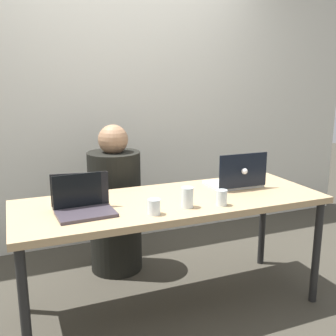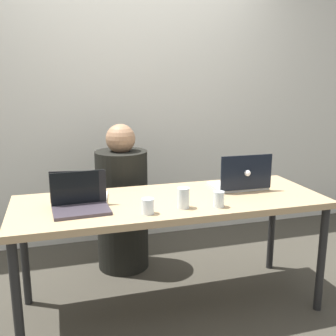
% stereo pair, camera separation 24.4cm
% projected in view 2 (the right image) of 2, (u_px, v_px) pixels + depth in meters
% --- Properties ---
extents(ground_plane, '(12.00, 12.00, 0.00)m').
position_uv_depth(ground_plane, '(171.00, 306.00, 2.59)').
color(ground_plane, '#39362D').
extents(back_wall, '(4.95, 0.10, 2.45)m').
position_uv_depth(back_wall, '(130.00, 105.00, 3.50)').
color(back_wall, beige).
rests_on(back_wall, ground).
extents(desk, '(1.90, 0.70, 0.74)m').
position_uv_depth(desk, '(171.00, 209.00, 2.43)').
color(desk, tan).
rests_on(desk, ground).
extents(person_at_center, '(0.42, 0.42, 1.13)m').
position_uv_depth(person_at_center, '(122.00, 205.00, 3.03)').
color(person_at_center, black).
rests_on(person_at_center, ground).
extents(laptop_back_left, '(0.35, 0.26, 0.21)m').
position_uv_depth(laptop_back_left, '(80.00, 194.00, 2.36)').
color(laptop_back_left, silver).
rests_on(laptop_back_left, desk).
extents(laptop_front_left, '(0.32, 0.25, 0.21)m').
position_uv_depth(laptop_front_left, '(80.00, 202.00, 2.20)').
color(laptop_front_left, '#3A333C').
rests_on(laptop_front_left, desk).
extents(laptop_back_right, '(0.36, 0.29, 0.24)m').
position_uv_depth(laptop_back_right, '(240.00, 181.00, 2.63)').
color(laptop_back_right, silver).
rests_on(laptop_back_right, desk).
extents(water_glass_left, '(0.07, 0.07, 0.09)m').
position_uv_depth(water_glass_left, '(148.00, 207.00, 2.15)').
color(water_glass_left, silver).
rests_on(water_glass_left, desk).
extents(water_glass_center, '(0.07, 0.07, 0.12)m').
position_uv_depth(water_glass_center, '(183.00, 199.00, 2.24)').
color(water_glass_center, silver).
rests_on(water_glass_center, desk).
extents(water_glass_right, '(0.06, 0.06, 0.09)m').
position_uv_depth(water_glass_right, '(219.00, 200.00, 2.26)').
color(water_glass_right, silver).
rests_on(water_glass_right, desk).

